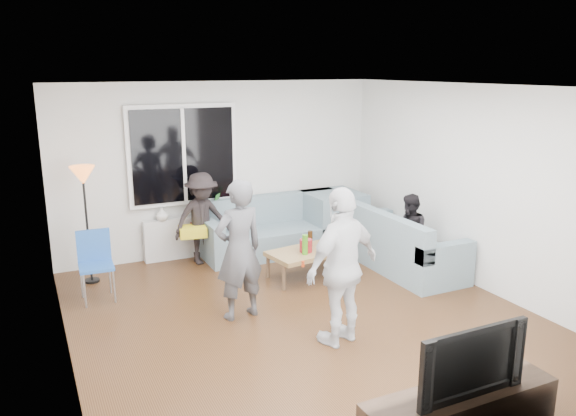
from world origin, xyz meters
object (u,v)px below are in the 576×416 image
floor_lamp (87,226)px  spectator_right (409,234)px  spectator_back (202,218)px  television (464,358)px  sofa_right_section (402,239)px  side_chair (96,267)px  player_left (239,250)px  sofa_back_section (277,226)px  coffee_table (309,264)px  player_right (343,267)px

floor_lamp → spectator_right: bearing=-20.2°
spectator_back → television: spectator_back is taller
sofa_right_section → side_chair: bearing=80.8°
player_left → spectator_back: bearing=-103.6°
sofa_right_section → player_left: bearing=101.3°
floor_lamp → spectator_back: 1.59m
sofa_back_section → spectator_back: size_ratio=1.71×
sofa_back_section → coffee_table: sofa_back_section is taller
player_left → player_right: player_right is taller
sofa_back_section → television: size_ratio=2.41×
coffee_table → player_left: (-1.29, -0.75, 0.61)m
spectator_right → spectator_back: 2.96m
player_left → spectator_back: player_left is taller
sofa_right_section → spectator_right: spectator_right is taller
player_left → coffee_table: bearing=-158.4°
side_chair → player_right: bearing=-43.4°
player_left → television: (0.70, -2.83, -0.09)m
coffee_table → side_chair: bearing=170.6°
player_right → spectator_right: bearing=-160.7°
spectator_right → spectator_back: spectator_back is taller
player_left → spectator_right: bearing=179.6°
sofa_right_section → spectator_right: size_ratio=1.81×
floor_lamp → player_left: 2.35m
coffee_table → player_left: player_left is taller
floor_lamp → sofa_back_section: bearing=1.4°
coffee_table → side_chair: 2.74m
sofa_right_section → floor_lamp: bearing=71.7°
sofa_back_section → floor_lamp: 2.78m
player_right → coffee_table: bearing=-123.9°
side_chair → floor_lamp: floor_lamp is taller
television → spectator_right: bearing=58.6°
floor_lamp → player_right: (2.15, -2.90, 0.05)m
player_left → spectator_back: size_ratio=1.20×
sofa_right_section → television: 3.90m
coffee_table → television: television is taller
coffee_table → player_right: bearing=-107.2°
floor_lamp → spectator_right: 4.34m
floor_lamp → television: (2.11, -4.70, -0.06)m
sofa_back_section → player_right: size_ratio=1.39×
sofa_back_section → spectator_back: bearing=178.5°
spectator_back → floor_lamp: bearing=174.6°
sofa_back_section → spectator_back: (-1.18, 0.03, 0.25)m
player_left → spectator_right: size_ratio=1.46×
sofa_right_section → side_chair: (-4.07, 0.66, 0.01)m
player_left → television: size_ratio=1.69×
side_chair → player_left: (1.41, -1.19, 0.38)m
floor_lamp → player_right: player_right is taller
sofa_right_section → spectator_back: spectator_back is taller
television → coffee_table: bearing=80.7°
player_right → sofa_back_section: bearing=-118.4°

